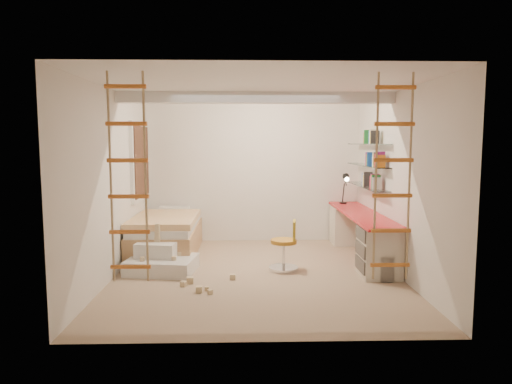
{
  "coord_description": "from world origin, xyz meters",
  "views": [
    {
      "loc": [
        -0.18,
        -6.38,
        1.88
      ],
      "look_at": [
        0.0,
        0.3,
        1.15
      ],
      "focal_mm": 32.0,
      "sensor_mm": 36.0,
      "label": 1
    }
  ],
  "objects_px": {
    "desk": "(361,234)",
    "play_platform": "(161,260)",
    "bed": "(167,235)",
    "swivel_chair": "(285,252)"
  },
  "relations": [
    {
      "from": "desk",
      "to": "bed",
      "type": "distance_m",
      "value": 3.22
    },
    {
      "from": "swivel_chair",
      "to": "play_platform",
      "type": "relative_size",
      "value": 0.71
    },
    {
      "from": "desk",
      "to": "play_platform",
      "type": "distance_m",
      "value": 3.2
    },
    {
      "from": "desk",
      "to": "bed",
      "type": "height_order",
      "value": "desk"
    },
    {
      "from": "desk",
      "to": "bed",
      "type": "relative_size",
      "value": 1.4
    },
    {
      "from": "desk",
      "to": "swivel_chair",
      "type": "bearing_deg",
      "value": -152.48
    },
    {
      "from": "bed",
      "to": "swivel_chair",
      "type": "xyz_separation_m",
      "value": [
        1.91,
        -1.04,
        -0.06
      ]
    },
    {
      "from": "desk",
      "to": "swivel_chair",
      "type": "distance_m",
      "value": 1.46
    },
    {
      "from": "bed",
      "to": "play_platform",
      "type": "distance_m",
      "value": 1.07
    },
    {
      "from": "swivel_chair",
      "to": "play_platform",
      "type": "xyz_separation_m",
      "value": [
        -1.82,
        -0.02,
        -0.11
      ]
    }
  ]
}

